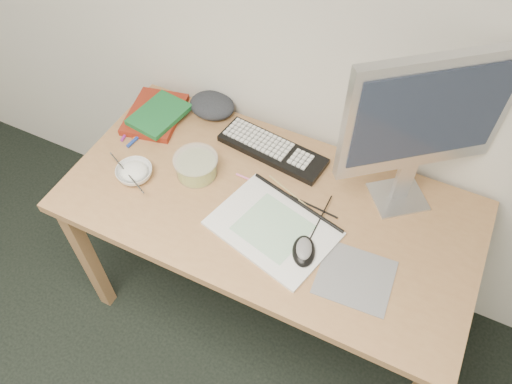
# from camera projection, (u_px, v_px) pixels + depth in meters

# --- Properties ---
(desk) EXTENTS (1.40, 0.70, 0.75)m
(desk) POSITION_uv_depth(u_px,v_px,m) (268.00, 218.00, 1.75)
(desk) COLOR #AA7C4E
(desk) RESTS_ON ground
(mousepad) EXTENTS (0.24, 0.22, 0.00)m
(mousepad) POSITION_uv_depth(u_px,v_px,m) (355.00, 277.00, 1.51)
(mousepad) COLOR slate
(mousepad) RESTS_ON desk
(sketchpad) EXTENTS (0.44, 0.36, 0.01)m
(sketchpad) POSITION_uv_depth(u_px,v_px,m) (273.00, 228.00, 1.61)
(sketchpad) COLOR white
(sketchpad) RESTS_ON desk
(keyboard) EXTENTS (0.42, 0.18, 0.02)m
(keyboard) POSITION_uv_depth(u_px,v_px,m) (272.00, 150.00, 1.82)
(keyboard) COLOR black
(keyboard) RESTS_ON desk
(monitor) EXTENTS (0.41, 0.34, 0.58)m
(monitor) POSITION_uv_depth(u_px,v_px,m) (426.00, 119.00, 1.41)
(monitor) COLOR silver
(monitor) RESTS_ON desk
(mouse) EXTENTS (0.11, 0.13, 0.04)m
(mouse) POSITION_uv_depth(u_px,v_px,m) (304.00, 249.00, 1.54)
(mouse) COLOR black
(mouse) RESTS_ON sketchpad
(rice_bowl) EXTENTS (0.16, 0.16, 0.04)m
(rice_bowl) POSITION_uv_depth(u_px,v_px,m) (135.00, 173.00, 1.74)
(rice_bowl) COLOR white
(rice_bowl) RESTS_ON desk
(chopsticks) EXTENTS (0.21, 0.11, 0.02)m
(chopsticks) POSITION_uv_depth(u_px,v_px,m) (127.00, 173.00, 1.71)
(chopsticks) COLOR silver
(chopsticks) RESTS_ON rice_bowl
(fruit_tub) EXTENTS (0.18, 0.18, 0.08)m
(fruit_tub) POSITION_uv_depth(u_px,v_px,m) (196.00, 166.00, 1.74)
(fruit_tub) COLOR #E5E251
(fruit_tub) RESTS_ON desk
(book_red) EXTENTS (0.25, 0.30, 0.03)m
(book_red) POSITION_uv_depth(u_px,v_px,m) (155.00, 114.00, 1.94)
(book_red) COLOR maroon
(book_red) RESTS_ON desk
(book_green) EXTENTS (0.19, 0.24, 0.02)m
(book_green) POSITION_uv_depth(u_px,v_px,m) (159.00, 114.00, 1.90)
(book_green) COLOR #18612D
(book_green) RESTS_ON book_red
(cloth_lump) EXTENTS (0.18, 0.16, 0.06)m
(cloth_lump) POSITION_uv_depth(u_px,v_px,m) (212.00, 105.00, 1.94)
(cloth_lump) COLOR #2A2D32
(cloth_lump) RESTS_ON desk
(pencil_pink) EXTENTS (0.19, 0.02, 0.01)m
(pencil_pink) POSITION_uv_depth(u_px,v_px,m) (261.00, 184.00, 1.73)
(pencil_pink) COLOR pink
(pencil_pink) RESTS_ON desk
(pencil_tan) EXTENTS (0.17, 0.07, 0.01)m
(pencil_tan) POSITION_uv_depth(u_px,v_px,m) (288.00, 191.00, 1.71)
(pencil_tan) COLOR tan
(pencil_tan) RESTS_ON desk
(pencil_black) EXTENTS (0.18, 0.02, 0.01)m
(pencil_black) POSITION_uv_depth(u_px,v_px,m) (314.00, 207.00, 1.67)
(pencil_black) COLOR black
(pencil_black) RESTS_ON desk
(marker_blue) EXTENTS (0.03, 0.14, 0.01)m
(marker_blue) POSITION_uv_depth(u_px,v_px,m) (140.00, 135.00, 1.88)
(marker_blue) COLOR #1C399D
(marker_blue) RESTS_ON desk
(marker_orange) EXTENTS (0.05, 0.12, 0.01)m
(marker_orange) POSITION_uv_depth(u_px,v_px,m) (146.00, 131.00, 1.89)
(marker_orange) COLOR #CC5718
(marker_orange) RESTS_ON desk
(marker_purple) EXTENTS (0.03, 0.12, 0.01)m
(marker_purple) POSITION_uv_depth(u_px,v_px,m) (129.00, 129.00, 1.90)
(marker_purple) COLOR #812588
(marker_purple) RESTS_ON desk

